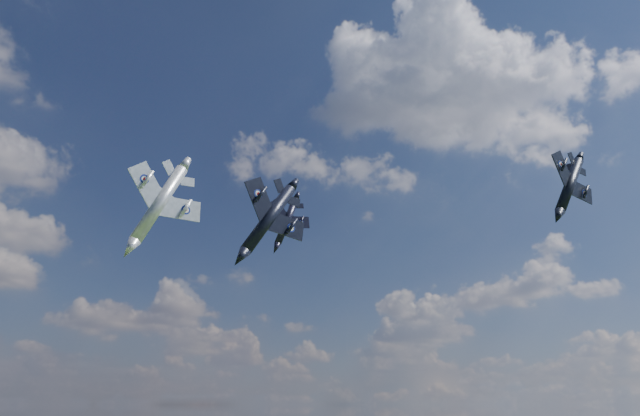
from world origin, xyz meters
TOP-DOWN VIEW (x-y plane):
  - jet_lead_navy at (-5.34, 15.40)m, footprint 11.42×16.12m
  - jet_right_navy at (25.24, -9.27)m, footprint 10.43×14.17m
  - jet_high_navy at (10.73, 34.30)m, footprint 11.03×13.67m
  - jet_left_silver at (-17.50, 22.14)m, footprint 12.49×16.72m

SIDE VIEW (x-z plane):
  - jet_lead_navy at x=-5.34m, z-range 74.25..83.57m
  - jet_left_silver at x=-17.50m, z-range 76.08..84.44m
  - jet_right_navy at x=25.24m, z-range 79.37..87.25m
  - jet_high_navy at x=10.73m, z-range 83.05..88.69m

